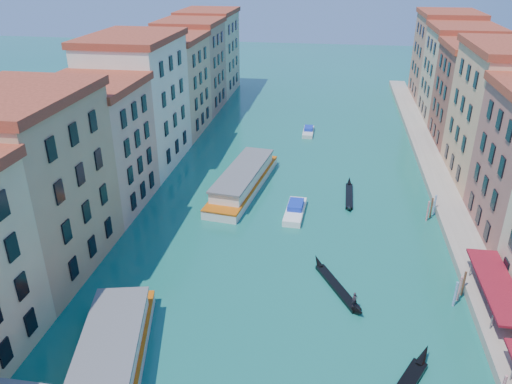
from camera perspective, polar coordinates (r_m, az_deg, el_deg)
left_bank_palazzos at (r=78.60m, az=-14.98°, el=8.18°), size 12.80×128.40×21.00m
quay at (r=77.69m, az=20.62°, el=-0.14°), size 4.00×140.00×1.00m
mooring_poles_right at (r=47.06m, az=24.99°, el=-18.23°), size 1.44×54.24×3.20m
vaporetto_near at (r=44.22m, az=-16.74°, el=-19.52°), size 10.07×23.12×3.35m
vaporetto_far at (r=74.77m, az=-1.46°, el=1.41°), size 7.73×22.32×3.25m
gondola_fore at (r=54.24m, az=9.26°, el=-10.57°), size 5.98×10.09×2.20m
gondola_far at (r=73.94m, az=10.60°, el=-0.32°), size 1.10×10.69×1.52m
motorboat_mid at (r=67.98m, az=4.49°, el=-2.07°), size 2.71×7.62×1.56m
motorboat_far at (r=99.43m, az=6.00°, el=6.93°), size 2.01×6.30×1.30m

